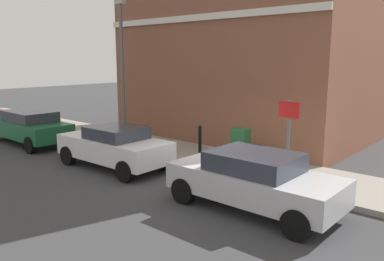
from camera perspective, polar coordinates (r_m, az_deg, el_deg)
name	(u,v)px	position (r m, az deg, el deg)	size (l,w,h in m)	color
ground	(211,182)	(11.34, 2.81, -7.65)	(80.00, 80.00, 0.00)	#38383A
sidewalk	(127,141)	(16.69, -9.57, -1.57)	(2.70, 30.00, 0.15)	gray
corner_building	(251,38)	(18.17, 8.65, 13.34)	(7.34, 10.24, 8.91)	brown
car_silver	(254,179)	(9.31, 9.09, -7.12)	(1.87, 4.13, 1.39)	#B7B7BC
car_white	(114,146)	(12.90, -11.38, -2.24)	(1.86, 4.06, 1.39)	silver
car_green	(29,126)	(17.56, -22.88, 0.59)	(1.84, 4.52, 1.41)	#195933
utility_cabinet	(240,147)	(12.80, 7.13, -2.43)	(0.46, 0.61, 1.15)	#1E4C28
bollard_near_cabinet	(200,139)	(13.93, 1.17, -1.19)	(0.14, 0.14, 1.04)	black
bollard_far_kerb	(145,138)	(14.09, -6.94, -1.13)	(0.14, 0.14, 1.04)	black
street_sign	(289,130)	(10.71, 14.03, 0.14)	(0.08, 0.60, 2.30)	#59595B
lamppost	(122,64)	(16.27, -10.25, 9.56)	(0.20, 0.44, 5.72)	#59595B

